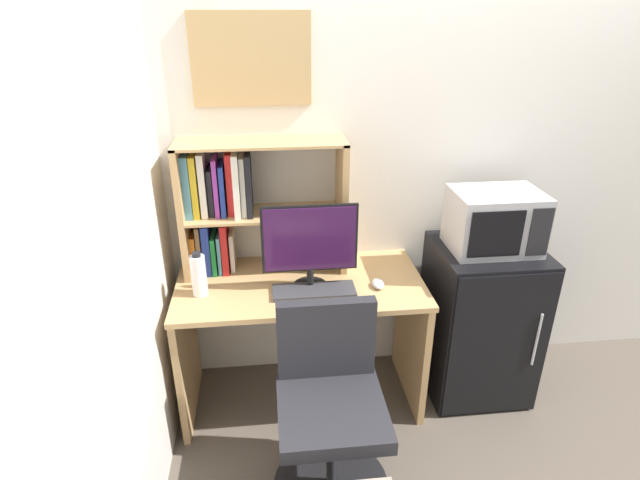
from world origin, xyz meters
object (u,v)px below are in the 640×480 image
at_px(hutch_bookshelf, 236,203).
at_px(mini_fridge, 479,320).
at_px(water_bottle, 199,275).
at_px(wall_corkboard, 251,59).
at_px(keyboard, 314,291).
at_px(computer_mouse, 378,284).
at_px(desk_chair, 330,416).
at_px(monitor, 310,243).
at_px(microwave, 495,221).

bearing_deg(hutch_bookshelf, mini_fridge, -8.06).
bearing_deg(water_bottle, hutch_bookshelf, 54.47).
bearing_deg(mini_fridge, hutch_bookshelf, 171.94).
bearing_deg(mini_fridge, wall_corkboard, 166.26).
relative_size(keyboard, computer_mouse, 4.18).
height_order(water_bottle, wall_corkboard, wall_corkboard).
distance_m(computer_mouse, mini_fridge, 0.71).
bearing_deg(desk_chair, monitor, 94.24).
relative_size(monitor, water_bottle, 2.04).
relative_size(computer_mouse, water_bottle, 0.43).
xyz_separation_m(monitor, computer_mouse, (0.34, -0.04, -0.23)).
distance_m(computer_mouse, microwave, 0.69).
distance_m(hutch_bookshelf, water_bottle, 0.42).
relative_size(hutch_bookshelf, mini_fridge, 0.94).
bearing_deg(keyboard, water_bottle, 175.14).
xyz_separation_m(water_bottle, microwave, (1.51, 0.08, 0.18)).
xyz_separation_m(keyboard, computer_mouse, (0.33, 0.02, 0.01)).
distance_m(hutch_bookshelf, monitor, 0.46).
distance_m(water_bottle, wall_corkboard, 1.07).
bearing_deg(hutch_bookshelf, computer_mouse, -22.48).
bearing_deg(mini_fridge, water_bottle, -177.09).
height_order(keyboard, computer_mouse, computer_mouse).
xyz_separation_m(water_bottle, wall_corkboard, (0.30, 0.37, 0.96)).
relative_size(keyboard, wall_corkboard, 0.72).
height_order(monitor, mini_fridge, monitor).
xyz_separation_m(mini_fridge, desk_chair, (-0.93, -0.58, -0.05)).
height_order(computer_mouse, desk_chair, desk_chair).
height_order(desk_chair, wall_corkboard, wall_corkboard).
bearing_deg(water_bottle, keyboard, -4.86).
relative_size(keyboard, water_bottle, 1.78).
bearing_deg(hutch_bookshelf, keyboard, -40.06).
relative_size(hutch_bookshelf, monitor, 1.79).
height_order(monitor, keyboard, monitor).
distance_m(keyboard, water_bottle, 0.57).
distance_m(monitor, wall_corkboard, 0.93).
distance_m(monitor, keyboard, 0.25).
height_order(mini_fridge, desk_chair, same).
height_order(computer_mouse, water_bottle, water_bottle).
xyz_separation_m(hutch_bookshelf, desk_chair, (0.40, -0.77, -0.75)).
distance_m(hutch_bookshelf, microwave, 1.34).
relative_size(computer_mouse, microwave, 0.22).
bearing_deg(hutch_bookshelf, microwave, -7.93).
bearing_deg(mini_fridge, microwave, 89.76).
xyz_separation_m(keyboard, desk_chair, (0.02, -0.46, -0.38)).
distance_m(water_bottle, mini_fridge, 1.57).
bearing_deg(desk_chair, wall_corkboard, 107.73).
bearing_deg(hutch_bookshelf, desk_chair, -62.79).
bearing_deg(mini_fridge, desk_chair, -147.88).
bearing_deg(keyboard, microwave, 7.63).
height_order(mini_fridge, wall_corkboard, wall_corkboard).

